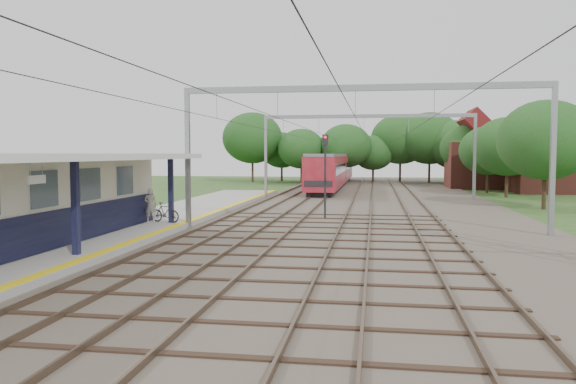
{
  "coord_description": "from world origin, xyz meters",
  "views": [
    {
      "loc": [
        4.15,
        -11.62,
        3.78
      ],
      "look_at": [
        -0.76,
        19.92,
        1.6
      ],
      "focal_mm": 35.0,
      "sensor_mm": 36.0,
      "label": 1
    }
  ],
  "objects_px": {
    "person": "(150,205)",
    "train": "(334,169)",
    "signal_post": "(325,164)",
    "bicycle": "(165,212)"
  },
  "relations": [
    {
      "from": "person",
      "to": "signal_post",
      "type": "height_order",
      "value": "signal_post"
    },
    {
      "from": "signal_post",
      "to": "person",
      "type": "bearing_deg",
      "value": -152.58
    },
    {
      "from": "bicycle",
      "to": "train",
      "type": "relative_size",
      "value": 0.05
    },
    {
      "from": "train",
      "to": "signal_post",
      "type": "distance_m",
      "value": 31.99
    },
    {
      "from": "person",
      "to": "train",
      "type": "xyz_separation_m",
      "value": [
        6.48,
        37.01,
        0.86
      ]
    },
    {
      "from": "bicycle",
      "to": "signal_post",
      "type": "xyz_separation_m",
      "value": [
        7.56,
        5.09,
        2.35
      ]
    },
    {
      "from": "person",
      "to": "bicycle",
      "type": "distance_m",
      "value": 0.85
    },
    {
      "from": "bicycle",
      "to": "signal_post",
      "type": "height_order",
      "value": "signal_post"
    },
    {
      "from": "signal_post",
      "to": "bicycle",
      "type": "bearing_deg",
      "value": -150.06
    },
    {
      "from": "bicycle",
      "to": "train",
      "type": "bearing_deg",
      "value": 7.12
    }
  ]
}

